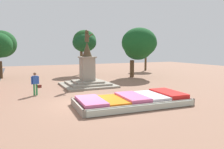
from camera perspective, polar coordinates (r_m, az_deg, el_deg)
The scene contains 7 objects.
ground_plane at distance 13.74m, azimuth -6.43°, elevation -7.71°, with size 70.64×70.64×0.00m, color #8C6651.
flower_planter at distance 13.49m, azimuth 5.73°, elevation -6.78°, with size 7.09×3.47×0.65m.
statue_monument at distance 20.40m, azimuth -6.45°, elevation -0.24°, with size 4.61×4.61×5.15m.
pedestrian_with_handbag at distance 17.04m, azimuth -19.37°, elevation -1.96°, with size 0.73×0.27×1.70m.
park_tree_far_left at distance 34.96m, azimuth 9.06°, elevation 7.71°, with size 3.35×2.77×5.47m.
park_tree_far_right at distance 26.74m, azimuth 7.01°, elevation 7.69°, with size 4.22×4.40×5.95m.
park_tree_street_side at distance 29.56m, azimuth -7.20°, elevation 8.46°, with size 3.20×3.40×5.95m.
Camera 1 is at (-4.05, -12.68, 3.39)m, focal length 35.00 mm.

